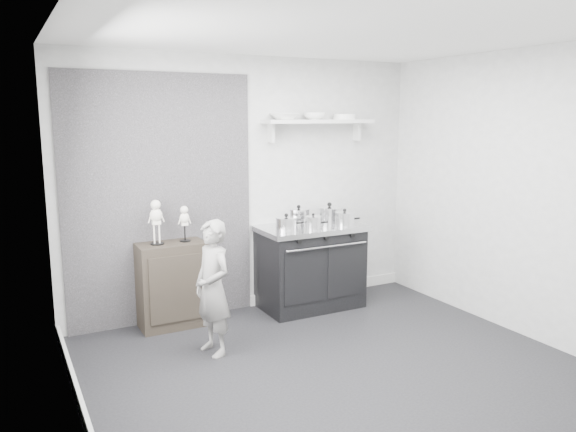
% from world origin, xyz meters
% --- Properties ---
extents(ground, '(4.00, 4.00, 0.00)m').
position_xyz_m(ground, '(0.00, 0.00, 0.00)').
color(ground, black).
rests_on(ground, ground).
extents(room_shell, '(4.02, 3.62, 2.71)m').
position_xyz_m(room_shell, '(-0.09, 0.15, 1.64)').
color(room_shell, '#A4A4A2').
rests_on(room_shell, ground).
extents(wall_shelf, '(1.30, 0.26, 0.24)m').
position_xyz_m(wall_shelf, '(0.80, 1.68, 2.01)').
color(wall_shelf, silver).
rests_on(wall_shelf, room_shell).
extents(stove, '(1.13, 0.71, 0.91)m').
position_xyz_m(stove, '(0.59, 1.48, 0.46)').
color(stove, black).
rests_on(stove, ground).
extents(side_cabinet, '(0.66, 0.38, 0.85)m').
position_xyz_m(side_cabinet, '(-0.92, 1.61, 0.43)').
color(side_cabinet, black).
rests_on(side_cabinet, ground).
extents(child, '(0.38, 0.49, 1.20)m').
position_xyz_m(child, '(-0.78, 0.79, 0.60)').
color(child, gray).
rests_on(child, ground).
extents(pot_front_left, '(0.32, 0.23, 0.17)m').
position_xyz_m(pot_front_left, '(0.26, 1.40, 0.98)').
color(pot_front_left, white).
rests_on(pot_front_left, stove).
extents(pot_back_left, '(0.33, 0.24, 0.22)m').
position_xyz_m(pot_back_left, '(0.50, 1.59, 1.00)').
color(pot_back_left, white).
rests_on(pot_back_left, stove).
extents(pot_back_right, '(0.38, 0.29, 0.22)m').
position_xyz_m(pot_back_right, '(0.89, 1.58, 1.00)').
color(pot_back_right, white).
rests_on(pot_back_right, stove).
extents(pot_front_right, '(0.30, 0.22, 0.19)m').
position_xyz_m(pot_front_right, '(0.91, 1.30, 0.99)').
color(pot_front_right, white).
rests_on(pot_front_right, stove).
extents(pot_front_center, '(0.26, 0.18, 0.17)m').
position_xyz_m(pot_front_center, '(0.52, 1.29, 0.98)').
color(pot_front_center, white).
rests_on(pot_front_center, stove).
extents(skeleton_full, '(0.14, 0.09, 0.50)m').
position_xyz_m(skeleton_full, '(-1.05, 1.61, 1.10)').
color(skeleton_full, white).
rests_on(skeleton_full, side_cabinet).
extents(skeleton_torso, '(0.11, 0.07, 0.41)m').
position_xyz_m(skeleton_torso, '(-0.77, 1.61, 1.06)').
color(skeleton_torso, white).
rests_on(skeleton_torso, side_cabinet).
extents(bowl_large, '(0.29, 0.29, 0.07)m').
position_xyz_m(bowl_large, '(0.38, 1.67, 2.08)').
color(bowl_large, white).
rests_on(bowl_large, wall_shelf).
extents(bowl_small, '(0.24, 0.24, 0.07)m').
position_xyz_m(bowl_small, '(0.74, 1.67, 2.08)').
color(bowl_small, white).
rests_on(bowl_small, wall_shelf).
extents(plate_stack, '(0.25, 0.25, 0.06)m').
position_xyz_m(plate_stack, '(1.13, 1.67, 2.07)').
color(plate_stack, white).
rests_on(plate_stack, wall_shelf).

